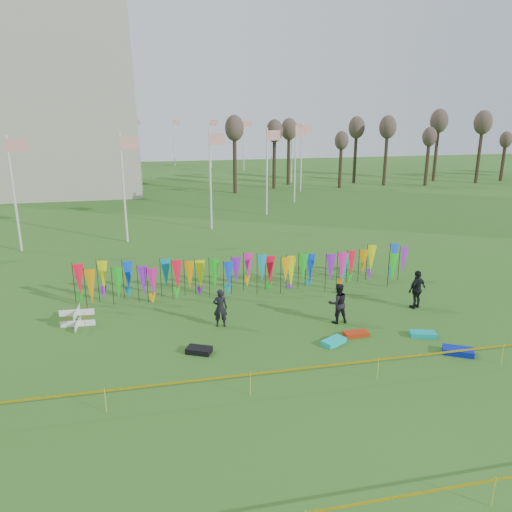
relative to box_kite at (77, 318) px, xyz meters
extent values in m
plane|color=#295618|center=(8.59, -5.76, -0.44)|extent=(160.00, 160.00, 0.00)
cylinder|color=silver|center=(22.59, 42.24, 3.56)|extent=(0.16, 0.16, 8.00)
plane|color=#B41B13|center=(23.19, 42.24, 6.86)|extent=(1.40, 0.00, 1.40)
cylinder|color=silver|center=(21.64, 49.48, 3.56)|extent=(0.16, 0.16, 8.00)
plane|color=#B41B13|center=(22.24, 49.48, 6.86)|extent=(1.40, 0.00, 1.40)
cylinder|color=silver|center=(18.84, 56.24, 3.56)|extent=(0.16, 0.16, 8.00)
plane|color=#B41B13|center=(19.44, 56.24, 6.86)|extent=(1.40, 0.00, 1.40)
cylinder|color=silver|center=(14.39, 62.04, 3.56)|extent=(0.16, 0.16, 8.00)
plane|color=#B41B13|center=(14.99, 62.04, 6.86)|extent=(1.40, 0.00, 1.40)
cylinder|color=silver|center=(8.59, 66.49, 3.56)|extent=(0.16, 0.16, 8.00)
plane|color=#B41B13|center=(9.19, 66.49, 6.86)|extent=(1.40, 0.00, 1.40)
cylinder|color=silver|center=(1.84, 69.28, 3.56)|extent=(0.16, 0.16, 8.00)
plane|color=#B41B13|center=(2.44, 69.28, 6.86)|extent=(1.40, 0.00, 1.40)
cylinder|color=silver|center=(-5.41, 70.24, 3.56)|extent=(0.16, 0.16, 8.00)
plane|color=#B41B13|center=(-4.81, 70.24, 6.86)|extent=(1.40, 0.00, 1.40)
cylinder|color=silver|center=(-12.66, 69.28, 3.56)|extent=(0.16, 0.16, 8.00)
plane|color=#B41B13|center=(-12.06, 69.28, 6.86)|extent=(1.40, 0.00, 1.40)
cylinder|color=silver|center=(-5.41, 14.24, 3.56)|extent=(0.16, 0.16, 8.00)
plane|color=#B41B13|center=(-4.81, 14.24, 6.86)|extent=(1.40, 0.00, 1.40)
cylinder|color=silver|center=(1.84, 15.19, 3.56)|extent=(0.16, 0.16, 8.00)
plane|color=#B41B13|center=(2.44, 15.19, 6.86)|extent=(1.40, 0.00, 1.40)
cylinder|color=silver|center=(8.59, 17.99, 3.56)|extent=(0.16, 0.16, 8.00)
plane|color=#B41B13|center=(9.19, 17.99, 6.86)|extent=(1.40, 0.00, 1.40)
cylinder|color=silver|center=(14.39, 22.44, 3.56)|extent=(0.16, 0.16, 8.00)
plane|color=#B41B13|center=(14.99, 22.44, 6.86)|extent=(1.40, 0.00, 1.40)
cylinder|color=silver|center=(18.84, 28.24, 3.56)|extent=(0.16, 0.16, 8.00)
plane|color=#B41B13|center=(19.44, 28.24, 6.86)|extent=(1.40, 0.00, 1.40)
cylinder|color=silver|center=(21.64, 34.99, 3.56)|extent=(0.16, 0.16, 8.00)
plane|color=#B41B13|center=(22.24, 34.99, 6.86)|extent=(1.40, 0.00, 1.40)
cylinder|color=black|center=(-0.41, 2.50, 0.61)|extent=(0.03, 0.03, 2.09)
cone|color=#F70D2A|center=(-0.13, 2.50, 0.77)|extent=(0.64, 0.64, 1.60)
cylinder|color=black|center=(0.21, 2.50, 0.61)|extent=(0.03, 0.03, 2.09)
cone|color=orange|center=(0.49, 2.50, 0.77)|extent=(0.64, 0.64, 1.60)
cylinder|color=black|center=(0.83, 2.50, 0.61)|extent=(0.03, 0.03, 2.09)
cone|color=#E4E60B|center=(1.11, 2.50, 0.77)|extent=(0.64, 0.64, 1.60)
cylinder|color=black|center=(1.45, 2.50, 0.61)|extent=(0.03, 0.03, 2.09)
cone|color=#15BA1D|center=(1.73, 2.50, 0.77)|extent=(0.64, 0.64, 1.60)
cylinder|color=black|center=(2.07, 2.50, 0.61)|extent=(0.03, 0.03, 2.09)
cone|color=blue|center=(2.35, 2.50, 0.77)|extent=(0.64, 0.64, 1.60)
cylinder|color=black|center=(2.69, 2.50, 0.61)|extent=(0.03, 0.03, 2.09)
cone|color=purple|center=(2.97, 2.50, 0.77)|extent=(0.64, 0.64, 1.60)
cylinder|color=black|center=(3.32, 2.50, 0.61)|extent=(0.03, 0.03, 2.09)
cone|color=#EC1A98|center=(3.60, 2.50, 0.77)|extent=(0.64, 0.64, 1.60)
cylinder|color=black|center=(3.94, 2.50, 0.61)|extent=(0.03, 0.03, 2.09)
cone|color=#0B83A9|center=(4.22, 2.50, 0.77)|extent=(0.64, 0.64, 1.60)
cylinder|color=black|center=(4.56, 2.50, 0.61)|extent=(0.03, 0.03, 2.09)
cone|color=#F70D2A|center=(4.84, 2.50, 0.77)|extent=(0.64, 0.64, 1.60)
cylinder|color=black|center=(5.18, 2.50, 0.61)|extent=(0.03, 0.03, 2.09)
cone|color=orange|center=(5.46, 2.50, 0.77)|extent=(0.64, 0.64, 1.60)
cylinder|color=black|center=(5.80, 2.50, 0.61)|extent=(0.03, 0.03, 2.09)
cone|color=#E4E60B|center=(6.08, 2.50, 0.77)|extent=(0.64, 0.64, 1.60)
cylinder|color=black|center=(6.42, 2.50, 0.61)|extent=(0.03, 0.03, 2.09)
cone|color=#15BA1D|center=(6.70, 2.50, 0.77)|extent=(0.64, 0.64, 1.60)
cylinder|color=black|center=(7.04, 2.50, 0.61)|extent=(0.03, 0.03, 2.09)
cone|color=blue|center=(7.32, 2.50, 0.77)|extent=(0.64, 0.64, 1.60)
cylinder|color=black|center=(7.66, 2.50, 0.61)|extent=(0.03, 0.03, 2.09)
cone|color=purple|center=(7.94, 2.50, 0.77)|extent=(0.64, 0.64, 1.60)
cylinder|color=black|center=(8.28, 2.50, 0.61)|extent=(0.03, 0.03, 2.09)
cone|color=#EC1A98|center=(8.56, 2.50, 0.77)|extent=(0.64, 0.64, 1.60)
cylinder|color=black|center=(8.90, 2.50, 0.61)|extent=(0.03, 0.03, 2.09)
cone|color=#0B83A9|center=(9.18, 2.50, 0.77)|extent=(0.64, 0.64, 1.60)
cylinder|color=black|center=(9.52, 2.50, 0.61)|extent=(0.03, 0.03, 2.09)
cone|color=#F70D2A|center=(9.80, 2.50, 0.77)|extent=(0.64, 0.64, 1.60)
cylinder|color=black|center=(10.14, 2.50, 0.61)|extent=(0.03, 0.03, 2.09)
cone|color=orange|center=(10.42, 2.50, 0.77)|extent=(0.64, 0.64, 1.60)
cylinder|color=black|center=(10.76, 2.50, 0.61)|extent=(0.03, 0.03, 2.09)
cone|color=#E4E60B|center=(11.04, 2.50, 0.77)|extent=(0.64, 0.64, 1.60)
cylinder|color=black|center=(11.38, 2.50, 0.61)|extent=(0.03, 0.03, 2.09)
cone|color=#15BA1D|center=(11.66, 2.50, 0.77)|extent=(0.64, 0.64, 1.60)
cylinder|color=black|center=(12.01, 2.50, 0.61)|extent=(0.03, 0.03, 2.09)
cone|color=blue|center=(12.29, 2.50, 0.77)|extent=(0.64, 0.64, 1.60)
cylinder|color=black|center=(12.63, 2.50, 0.61)|extent=(0.03, 0.03, 2.09)
cone|color=purple|center=(12.91, 2.50, 0.77)|extent=(0.64, 0.64, 1.60)
cylinder|color=black|center=(13.25, 2.50, 0.61)|extent=(0.03, 0.03, 2.09)
cone|color=#EC1A98|center=(13.53, 2.50, 0.77)|extent=(0.64, 0.64, 1.60)
cylinder|color=black|center=(13.87, 2.50, 0.61)|extent=(0.03, 0.03, 2.09)
cone|color=#0B83A9|center=(14.15, 2.50, 0.77)|extent=(0.64, 0.64, 1.60)
cylinder|color=black|center=(14.49, 2.50, 0.61)|extent=(0.03, 0.03, 2.09)
cone|color=#F70D2A|center=(14.77, 2.50, 0.77)|extent=(0.64, 0.64, 1.60)
cylinder|color=black|center=(15.11, 2.50, 0.61)|extent=(0.03, 0.03, 2.09)
cone|color=orange|center=(15.39, 2.50, 0.77)|extent=(0.64, 0.64, 1.60)
cylinder|color=black|center=(15.73, 2.50, 0.61)|extent=(0.03, 0.03, 2.09)
cone|color=#E4E60B|center=(16.01, 2.50, 0.77)|extent=(0.64, 0.64, 1.60)
cylinder|color=black|center=(16.35, 2.50, 0.61)|extent=(0.03, 0.03, 2.09)
cone|color=#15BA1D|center=(16.63, 2.50, 0.77)|extent=(0.64, 0.64, 1.60)
cylinder|color=black|center=(16.97, 2.50, 0.61)|extent=(0.03, 0.03, 2.09)
cone|color=blue|center=(17.25, 2.50, 0.77)|extent=(0.64, 0.64, 1.60)
cylinder|color=black|center=(17.59, 2.50, 0.61)|extent=(0.03, 0.03, 2.09)
cone|color=purple|center=(17.87, 2.50, 0.77)|extent=(0.64, 0.64, 1.60)
cube|color=yellow|center=(8.59, -7.30, 0.38)|extent=(26.00, 0.01, 0.08)
cylinder|color=gold|center=(1.59, -7.30, 0.01)|extent=(0.02, 0.02, 0.90)
cylinder|color=gold|center=(6.59, -7.30, 0.01)|extent=(0.02, 0.02, 0.90)
cylinder|color=gold|center=(11.59, -7.30, 0.01)|extent=(0.02, 0.02, 0.90)
cylinder|color=gold|center=(16.59, -7.30, 0.01)|extent=(0.02, 0.02, 0.90)
cube|color=yellow|center=(8.59, -13.63, 0.38)|extent=(26.00, 0.01, 0.08)
cylinder|color=gold|center=(11.59, -13.63, 0.01)|extent=(0.02, 0.02, 0.90)
cylinder|color=#372A1B|center=(14.59, 38.24, 2.76)|extent=(0.44, 0.44, 6.40)
ellipsoid|color=#4C3B32|center=(14.59, 38.24, 6.12)|extent=(1.92, 1.92, 2.56)
cylinder|color=#372A1B|center=(18.59, 38.24, 2.76)|extent=(0.44, 0.44, 6.40)
ellipsoid|color=#4C3B32|center=(18.59, 38.24, 6.12)|extent=(1.92, 1.92, 2.56)
cylinder|color=#372A1B|center=(22.59, 38.24, 2.76)|extent=(0.44, 0.44, 6.40)
ellipsoid|color=#4C3B32|center=(22.59, 38.24, 6.12)|extent=(1.92, 1.92, 2.56)
cylinder|color=#372A1B|center=(26.59, 38.24, 2.76)|extent=(0.44, 0.44, 6.40)
ellipsoid|color=#4C3B32|center=(26.59, 38.24, 6.12)|extent=(1.92, 1.92, 2.56)
cylinder|color=#372A1B|center=(30.59, 38.24, 2.76)|extent=(0.44, 0.44, 6.40)
ellipsoid|color=#4C3B32|center=(30.59, 38.24, 6.12)|extent=(1.92, 1.92, 2.56)
cylinder|color=#372A1B|center=(34.59, 38.24, 2.76)|extent=(0.44, 0.44, 6.40)
ellipsoid|color=#4C3B32|center=(34.59, 38.24, 6.12)|extent=(1.92, 1.92, 2.56)
cylinder|color=#372A1B|center=(38.59, 38.24, 2.76)|extent=(0.44, 0.44, 6.40)
ellipsoid|color=#4C3B32|center=(38.59, 38.24, 6.12)|extent=(1.92, 1.92, 2.56)
cylinder|color=#372A1B|center=(42.59, 38.24, 2.76)|extent=(0.44, 0.44, 6.40)
ellipsoid|color=#4C3B32|center=(42.59, 38.24, 6.12)|extent=(1.92, 1.92, 2.56)
cylinder|color=#372A1B|center=(46.59, 38.24, 2.76)|extent=(0.44, 0.44, 6.40)
ellipsoid|color=#4C3B32|center=(46.59, 38.24, 6.12)|extent=(1.92, 1.92, 2.56)
cylinder|color=#372A1B|center=(50.59, 38.24, 2.76)|extent=(0.44, 0.44, 6.40)
ellipsoid|color=#4C3B32|center=(50.59, 38.24, 6.12)|extent=(1.92, 1.92, 2.56)
cylinder|color=red|center=(-0.38, -0.38, 0.00)|extent=(0.02, 0.02, 0.88)
cylinder|color=red|center=(0.38, -0.38, 0.00)|extent=(0.02, 0.02, 0.88)
cylinder|color=red|center=(-0.38, 0.38, 0.00)|extent=(0.02, 0.02, 0.88)
cylinder|color=red|center=(0.38, 0.38, 0.00)|extent=(0.02, 0.02, 0.88)
imported|color=black|center=(6.44, -1.34, 0.46)|extent=(0.73, 0.58, 1.81)
imported|color=black|center=(11.86, -2.10, 0.53)|extent=(0.96, 0.61, 1.93)
imported|color=black|center=(16.38, -1.28, 0.55)|extent=(1.32, 1.04, 1.98)
cube|color=#0DCBC4|center=(10.90, -4.19, -0.33)|extent=(1.21, 1.00, 0.22)
cube|color=#0A1EA3|center=(15.55, -6.14, -0.31)|extent=(1.35, 1.15, 0.25)
cube|color=red|center=(12.13, -3.66, -0.34)|extent=(1.10, 0.55, 0.20)
cube|color=black|center=(5.18, -3.75, -0.32)|extent=(1.17, 0.97, 0.24)
cube|color=#0CA8A9|center=(15.01, -4.35, -0.33)|extent=(1.22, 0.84, 0.21)
camera|label=1|loc=(3.47, -22.39, 9.27)|focal=35.00mm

